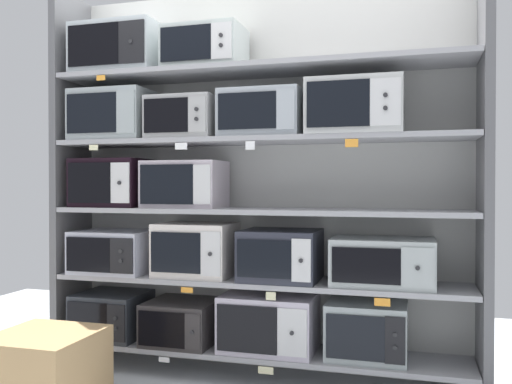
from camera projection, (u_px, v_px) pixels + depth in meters
back_panel at (266, 178)px, 3.55m from camera, size 2.73×0.04×2.43m
upright_left at (71, 178)px, 3.69m from camera, size 0.05×0.41×2.43m
upright_right at (485, 177)px, 2.97m from camera, size 0.05×0.41×2.43m
shelf_0 at (256, 351)px, 3.35m from camera, size 2.53×0.41×0.03m
microwave_0 at (112, 314)px, 3.61m from camera, size 0.43×0.41×0.29m
microwave_1 at (182, 322)px, 3.47m from camera, size 0.43×0.43×0.26m
microwave_2 at (269, 322)px, 3.32m from camera, size 0.56×0.40×0.34m
microwave_3 at (367, 330)px, 3.16m from camera, size 0.45×0.36×0.32m
price_tag_0 at (97, 354)px, 3.41m from camera, size 0.08×0.00×0.04m
price_tag_1 at (164, 360)px, 3.29m from camera, size 0.07×0.00×0.03m
price_tag_2 at (266, 370)px, 3.11m from camera, size 0.09×0.00×0.04m
shelf_1 at (256, 281)px, 3.34m from camera, size 2.53×0.41×0.03m
microwave_4 at (116, 251)px, 3.60m from camera, size 0.49×0.43×0.27m
microwave_5 at (196, 249)px, 3.44m from camera, size 0.47×0.37×0.33m
microwave_6 at (281, 255)px, 3.29m from camera, size 0.46×0.42×0.30m
microwave_7 at (383, 262)px, 3.13m from camera, size 0.57×0.40×0.27m
price_tag_3 at (187, 290)px, 3.24m from camera, size 0.08×0.00×0.03m
price_tag_4 at (271, 296)px, 3.10m from camera, size 0.06×0.00×0.05m
price_tag_5 at (382, 302)px, 2.93m from camera, size 0.08×0.00×0.04m
shelf_2 at (256, 211)px, 3.33m from camera, size 2.53×0.41×0.03m
microwave_8 at (113, 183)px, 3.60m from camera, size 0.46×0.39×0.31m
microwave_9 at (185, 184)px, 3.46m from camera, size 0.49×0.33×0.29m
shelf_3 at (256, 141)px, 3.33m from camera, size 2.53×0.41×0.03m
microwave_10 at (116, 116)px, 3.58m from camera, size 0.50×0.40×0.33m
microwave_11 at (187, 119)px, 3.45m from camera, size 0.42×0.41×0.26m
microwave_12 at (263, 114)px, 3.31m from camera, size 0.49×0.38×0.28m
microwave_13 at (356, 108)px, 3.16m from camera, size 0.54×0.44×0.31m
price_tag_6 at (94, 147)px, 3.40m from camera, size 0.06×0.00×0.03m
price_tag_7 at (181, 146)px, 3.24m from camera, size 0.08×0.00×0.04m
price_tag_8 at (250, 145)px, 3.12m from camera, size 0.05×0.00×0.05m
price_tag_9 at (352, 143)px, 2.96m from camera, size 0.07×0.00×0.04m
shelf_4 at (256, 70)px, 3.32m from camera, size 2.53×0.41×0.03m
microwave_14 at (120, 51)px, 3.57m from camera, size 0.56×0.38×0.32m
microwave_15 at (205, 49)px, 3.41m from camera, size 0.48×0.35×0.27m
price_tag_10 at (101, 78)px, 3.38m from camera, size 0.06×0.00×0.03m
shipping_carton at (45, 372)px, 2.84m from camera, size 0.50×0.50×0.41m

